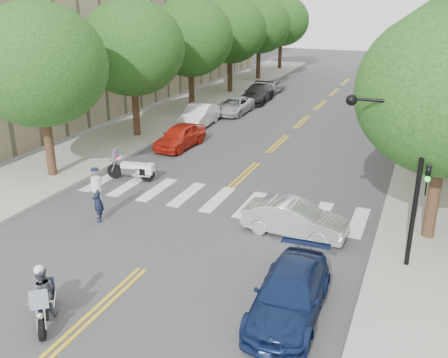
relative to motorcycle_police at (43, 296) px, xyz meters
The scene contains 25 objects.
ground 3.66m from the motorcycle_police, 72.21° to the left, with size 140.00×140.00×0.00m, color #38383A.
sidewalk_left 26.77m from the motorcycle_police, 108.32° to the left, with size 5.00×60.00×0.15m, color #9E9991.
sidewalk_right 27.53m from the motorcycle_police, 67.37° to the left, with size 5.00×60.00×0.15m, color #9E9991.
tree_l_0 13.05m from the motorcycle_police, 129.35° to the left, with size 6.40×6.40×8.45m.
tree_l_1 19.62m from the motorcycle_police, 113.90° to the left, with size 6.40×6.40×8.45m.
tree_l_2 26.97m from the motorcycle_police, 106.88° to the left, with size 6.40×6.40×8.45m.
tree_l_3 34.61m from the motorcycle_police, 103.00° to the left, with size 6.40×6.40×8.45m.
tree_l_4 42.38m from the motorcycle_police, 100.55° to the left, with size 6.40×6.40×8.45m.
tree_l_5 50.22m from the motorcycle_police, 98.87° to the left, with size 6.40×6.40×8.45m.
tree_r_1 20.57m from the motorcycle_police, 60.39° to the left, with size 6.40×6.40×8.45m.
tree_r_2 27.67m from the motorcycle_police, 68.72° to the left, with size 6.40×6.40×8.45m.
tree_r_3 35.16m from the motorcycle_police, 73.50° to the left, with size 6.40×6.40×8.45m.
tree_r_4 42.83m from the motorcycle_police, 76.56° to the left, with size 6.40×6.40×8.45m.
tree_r_5 50.61m from the motorcycle_police, 78.68° to the left, with size 6.40×6.40×8.45m.
traffic_signal_pole 11.56m from the motorcycle_police, 38.06° to the left, with size 2.82×0.42×6.00m.
motorcycle_police is the anchor object (origin of this frame).
motorcycle_parked 11.24m from the motorcycle_police, 109.02° to the left, with size 2.47×0.80×1.60m.
officer_standing 6.54m from the motorcycle_police, 112.57° to the left, with size 0.66×0.43×1.82m, color black.
convertible 9.42m from the motorcycle_police, 56.99° to the left, with size 1.39×3.97×1.31m, color silver.
sedan_blue 6.95m from the motorcycle_police, 24.67° to the left, with size 1.86×4.58×1.33m, color #101D44.
parked_car_a 16.91m from the motorcycle_police, 104.07° to the left, with size 1.67×4.15×1.41m, color red.
parked_car_b 22.03m from the motorcycle_police, 103.68° to the left, with size 1.58×4.54×1.50m, color white.
parked_car_c 26.15m from the motorcycle_police, 99.57° to the left, with size 2.07×4.49×1.25m, color #B3B7BC.
parked_car_d 30.88m from the motorcycle_police, 97.65° to the left, with size 2.01×4.96×1.44m, color black.
parked_car_e 34.90m from the motorcycle_police, 96.76° to the left, with size 1.45×3.62×1.23m, color gray.
Camera 1 is at (8.13, -12.45, 8.77)m, focal length 40.00 mm.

